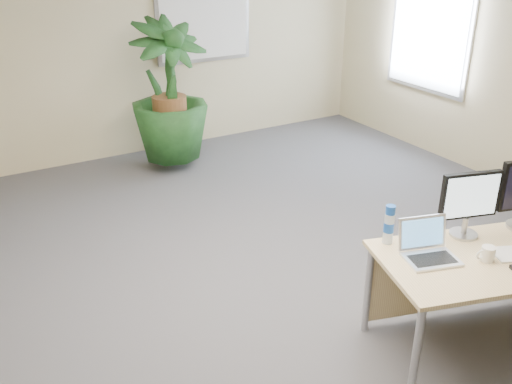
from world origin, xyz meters
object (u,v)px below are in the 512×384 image
floor_plant (170,108)px  monitor_left (469,200)px  laptop (427,248)px  desk (507,264)px

floor_plant → monitor_left: floor_plant is taller
floor_plant → laptop: size_ratio=3.76×
desk → laptop: size_ratio=5.09×
monitor_left → desk: bearing=-53.7°
desk → monitor_left: size_ratio=4.34×
desk → monitor_left: bearing=126.3°
floor_plant → laptop: (0.18, -3.89, 0.03)m
desk → monitor_left: monitor_left is taller
monitor_left → laptop: size_ratio=1.17×
desk → laptop: 0.66m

